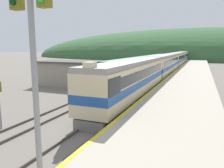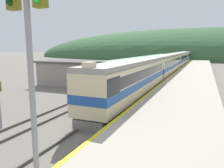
{
  "view_description": "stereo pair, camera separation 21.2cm",
  "coord_description": "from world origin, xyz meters",
  "px_view_note": "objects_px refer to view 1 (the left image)",
  "views": [
    {
      "loc": [
        6.59,
        -1.64,
        5.45
      ],
      "look_at": [
        -0.26,
        15.04,
        2.48
      ],
      "focal_mm": 35.0,
      "sensor_mm": 36.0,
      "label": 1
    },
    {
      "loc": [
        6.78,
        -1.56,
        5.45
      ],
      "look_at": [
        -0.26,
        15.04,
        2.48
      ],
      "focal_mm": 35.0,
      "sensor_mm": 36.0,
      "label": 2
    }
  ],
  "objects_px": {
    "express_train_lead_car": "(131,79)",
    "siding_train": "(146,65)",
    "carriage_third": "(177,59)",
    "carriage_fourth": "(183,57)",
    "signal_mast_main": "(32,40)",
    "carriage_second": "(165,65)"
  },
  "relations": [
    {
      "from": "carriage_second",
      "to": "carriage_third",
      "type": "distance_m",
      "value": 22.42
    },
    {
      "from": "express_train_lead_car",
      "to": "signal_mast_main",
      "type": "relative_size",
      "value": 2.21
    },
    {
      "from": "carriage_second",
      "to": "carriage_third",
      "type": "relative_size",
      "value": 1.0
    },
    {
      "from": "carriage_third",
      "to": "carriage_fourth",
      "type": "height_order",
      "value": "same"
    },
    {
      "from": "express_train_lead_car",
      "to": "carriage_second",
      "type": "bearing_deg",
      "value": 90.0
    },
    {
      "from": "siding_train",
      "to": "signal_mast_main",
      "type": "xyz_separation_m",
      "value": [
        5.99,
        -41.17,
        3.8
      ]
    },
    {
      "from": "carriage_third",
      "to": "express_train_lead_car",
      "type": "bearing_deg",
      "value": -90.0
    },
    {
      "from": "express_train_lead_car",
      "to": "signal_mast_main",
      "type": "height_order",
      "value": "signal_mast_main"
    },
    {
      "from": "carriage_fourth",
      "to": "signal_mast_main",
      "type": "distance_m",
      "value": 82.0
    },
    {
      "from": "express_train_lead_car",
      "to": "siding_train",
      "type": "distance_m",
      "value": 25.99
    },
    {
      "from": "carriage_fourth",
      "to": "carriage_second",
      "type": "bearing_deg",
      "value": -90.0
    },
    {
      "from": "signal_mast_main",
      "to": "carriage_third",
      "type": "bearing_deg",
      "value": 91.41
    },
    {
      "from": "express_train_lead_car",
      "to": "siding_train",
      "type": "xyz_separation_m",
      "value": [
        -4.53,
        25.59,
        -0.39
      ]
    },
    {
      "from": "carriage_third",
      "to": "siding_train",
      "type": "relative_size",
      "value": 0.52
    },
    {
      "from": "carriage_fourth",
      "to": "siding_train",
      "type": "xyz_separation_m",
      "value": [
        -4.53,
        -40.75,
        -0.38
      ]
    },
    {
      "from": "carriage_third",
      "to": "signal_mast_main",
      "type": "bearing_deg",
      "value": -88.59
    },
    {
      "from": "carriage_fourth",
      "to": "express_train_lead_car",
      "type": "bearing_deg",
      "value": -90.0
    },
    {
      "from": "express_train_lead_car",
      "to": "signal_mast_main",
      "type": "xyz_separation_m",
      "value": [
        1.46,
        -15.58,
        3.41
      ]
    },
    {
      "from": "carriage_fourth",
      "to": "carriage_third",
      "type": "bearing_deg",
      "value": -90.0
    },
    {
      "from": "carriage_third",
      "to": "signal_mast_main",
      "type": "xyz_separation_m",
      "value": [
        1.46,
        -59.5,
        3.42
      ]
    },
    {
      "from": "express_train_lead_car",
      "to": "carriage_second",
      "type": "distance_m",
      "value": 21.5
    },
    {
      "from": "express_train_lead_car",
      "to": "siding_train",
      "type": "height_order",
      "value": "express_train_lead_car"
    }
  ]
}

